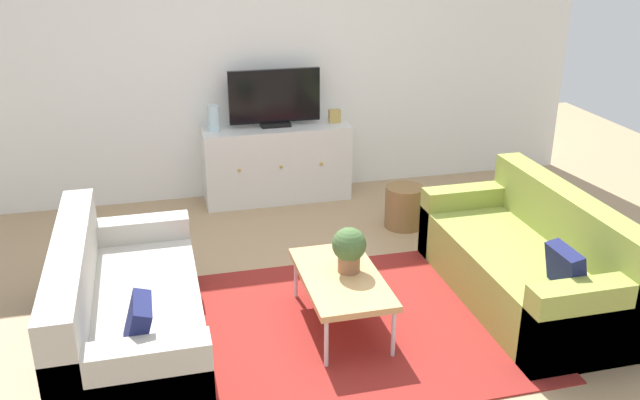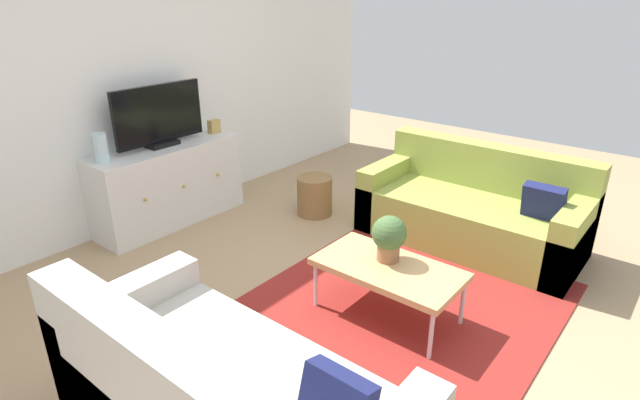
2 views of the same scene
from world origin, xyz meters
name	(u,v)px [view 1 (image 1 of 2)]	position (x,y,z in m)	size (l,w,h in m)	color
ground_plane	(336,316)	(0.00, 0.00, 0.00)	(10.00, 10.00, 0.00)	tan
wall_back	(267,57)	(0.00, 2.55, 1.35)	(6.40, 0.12, 2.70)	white
area_rug	(342,327)	(0.00, -0.15, 0.01)	(2.50, 1.90, 0.01)	maroon
couch_left_side	(119,317)	(-1.43, -0.10, 0.27)	(0.84, 1.81, 0.80)	#B2ADA3
couch_right_side	(533,265)	(1.43, -0.10, 0.27)	(0.84, 1.81, 0.80)	olive
coffee_table	(341,279)	(0.00, -0.12, 0.35)	(0.51, 0.95, 0.39)	tan
potted_plant	(349,248)	(0.07, -0.07, 0.56)	(0.23, 0.23, 0.31)	#936042
tv_console	(277,163)	(0.02, 2.27, 0.37)	(1.41, 0.47, 0.74)	silver
flat_screen_tv	(275,98)	(0.02, 2.29, 1.00)	(0.87, 0.16, 0.55)	black
glass_vase	(214,118)	(-0.56, 2.27, 0.86)	(0.11, 0.11, 0.24)	silver
mantel_clock	(335,116)	(0.60, 2.27, 0.80)	(0.11, 0.07, 0.13)	tan
wicker_basket	(404,207)	(0.99, 1.32, 0.19)	(0.34, 0.34, 0.38)	olive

